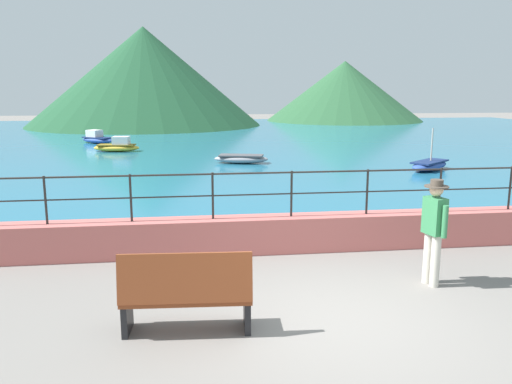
% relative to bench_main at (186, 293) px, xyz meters
% --- Properties ---
extents(ground_plane, '(120.00, 120.00, 0.00)m').
position_rel_bench_main_xyz_m(ground_plane, '(2.05, 0.12, -0.56)').
color(ground_plane, slate).
extents(promenade_wall, '(20.00, 0.56, 0.70)m').
position_rel_bench_main_xyz_m(promenade_wall, '(2.05, 3.32, -0.21)').
color(promenade_wall, '#BC605B').
rests_on(promenade_wall, ground).
extents(railing, '(18.44, 0.04, 0.90)m').
position_rel_bench_main_xyz_m(railing, '(2.05, 3.32, 0.76)').
color(railing, '#282623').
rests_on(railing, promenade_wall).
extents(lake_water, '(64.00, 44.32, 0.06)m').
position_rel_bench_main_xyz_m(lake_water, '(2.05, 25.96, -0.53)').
color(lake_water, '#236B89').
rests_on(lake_water, ground).
extents(hill_main, '(20.21, 20.21, 8.42)m').
position_rel_bench_main_xyz_m(hill_main, '(-3.52, 40.23, 3.65)').
color(hill_main, '#1E4C2D').
rests_on(hill_main, ground).
extents(hill_secondary, '(15.63, 15.63, 5.91)m').
position_rel_bench_main_xyz_m(hill_secondary, '(15.72, 44.52, 2.40)').
color(hill_secondary, '#285633').
rests_on(hill_secondary, ground).
extents(bench_main, '(1.73, 0.66, 1.13)m').
position_rel_bench_main_xyz_m(bench_main, '(0.00, 0.00, 0.00)').
color(bench_main, brown).
rests_on(bench_main, ground).
extents(person_walking, '(0.38, 0.56, 1.75)m').
position_rel_bench_main_xyz_m(person_walking, '(3.96, 1.22, 0.42)').
color(person_walking, beige).
rests_on(person_walking, ground).
extents(boat_0, '(2.34, 2.16, 1.61)m').
position_rel_bench_main_xyz_m(boat_0, '(9.37, 12.45, -0.30)').
color(boat_0, '#2D4C9E').
rests_on(boat_0, lake_water).
extents(boat_1, '(2.36, 2.13, 0.76)m').
position_rel_bench_main_xyz_m(boat_1, '(-5.19, 24.71, -0.23)').
color(boat_1, '#2D4C9E').
rests_on(boat_1, lake_water).
extents(boat_2, '(2.40, 1.19, 0.76)m').
position_rel_bench_main_xyz_m(boat_2, '(-3.48, 20.32, -0.23)').
color(boat_2, gold).
rests_on(boat_2, lake_water).
extents(boat_4, '(2.45, 1.43, 0.36)m').
position_rel_bench_main_xyz_m(boat_4, '(2.29, 15.29, -0.30)').
color(boat_4, gray).
rests_on(boat_4, lake_water).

